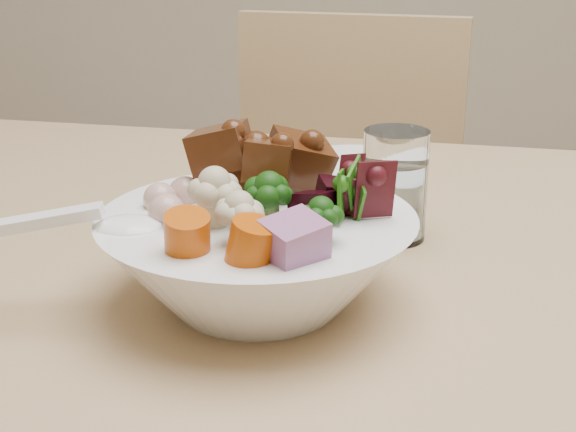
{
  "coord_description": "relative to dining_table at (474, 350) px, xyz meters",
  "views": [
    {
      "loc": [
        -0.39,
        -0.75,
        1.02
      ],
      "look_at": [
        -0.44,
        -0.15,
        0.79
      ],
      "focal_mm": 50.0,
      "sensor_mm": 36.0,
      "label": 1
    }
  ],
  "objects": [
    {
      "name": "chair_far",
      "position": [
        -0.13,
        0.64,
        -0.17
      ],
      "size": [
        0.47,
        0.47,
        0.87
      ],
      "rotation": [
        0.0,
        0.0,
        -0.19
      ],
      "color": "tan",
      "rests_on": "ground"
    },
    {
      "name": "side_bowl",
      "position": [
        -0.11,
        0.19,
        0.1
      ],
      "size": [
        0.14,
        0.14,
        0.05
      ],
      "primitive_type": null,
      "color": "white",
      "rests_on": "dining_table"
    },
    {
      "name": "soup_spoon",
      "position": [
        -0.3,
        -0.1,
        0.15
      ],
      "size": [
        0.15,
        0.05,
        0.03
      ],
      "rotation": [
        0.0,
        0.0,
        0.14
      ],
      "color": "white",
      "rests_on": "food_bowl"
    },
    {
      "name": "food_bowl",
      "position": [
        -0.18,
        -0.07,
        0.12
      ],
      "size": [
        0.25,
        0.25,
        0.13
      ],
      "color": "white",
      "rests_on": "dining_table"
    },
    {
      "name": "dining_table",
      "position": [
        0.0,
        0.0,
        0.0
      ],
      "size": [
        1.66,
        1.08,
        0.73
      ],
      "rotation": [
        0.0,
        0.0,
        -0.14
      ],
      "color": "tan",
      "rests_on": "ground"
    },
    {
      "name": "water_glass",
      "position": [
        -0.07,
        0.08,
        0.12
      ],
      "size": [
        0.06,
        0.06,
        0.11
      ],
      "color": "white",
      "rests_on": "dining_table"
    }
  ]
}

